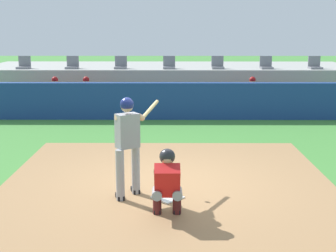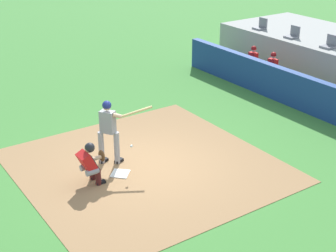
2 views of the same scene
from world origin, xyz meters
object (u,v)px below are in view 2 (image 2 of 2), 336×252
object	(u,v)px
stadium_seat_2	(330,44)
stadium_seat_1	(293,35)
home_plate	(120,174)
dugout_player_1	(270,68)
dugout_player_0	(251,62)
stadium_seat_0	(261,26)
batter_at_plate	(109,128)
catcher_crouched	(91,162)

from	to	relation	value
stadium_seat_2	stadium_seat_1	bearing A→B (deg)	180.00
home_plate	dugout_player_1	xyz separation A→B (m)	(-2.86, 8.14, 0.65)
dugout_player_0	stadium_seat_0	xyz separation A→B (m)	(-1.63, 2.03, 0.86)
batter_at_plate	stadium_seat_2	bearing A→B (deg)	96.63
dugout_player_0	dugout_player_1	size ratio (longest dim) A/B	1.00
home_plate	stadium_seat_2	distance (m)	10.46
batter_at_plate	stadium_seat_2	size ratio (longest dim) A/B	3.76
catcher_crouched	dugout_player_0	size ratio (longest dim) A/B	1.14
stadium_seat_1	stadium_seat_2	distance (m)	1.86
catcher_crouched	dugout_player_1	distance (m)	9.38
home_plate	catcher_crouched	bearing A→B (deg)	-90.71
stadium_seat_1	stadium_seat_2	bearing A→B (deg)	0.00
stadium_seat_2	dugout_player_0	bearing A→B (deg)	-135.68
batter_at_plate	stadium_seat_2	world-z (taller)	stadium_seat_2
catcher_crouched	stadium_seat_1	distance (m)	11.62
stadium_seat_1	catcher_crouched	bearing A→B (deg)	-71.35
dugout_player_0	stadium_seat_2	xyz separation A→B (m)	(2.08, 2.03, 0.86)
dugout_player_0	stadium_seat_1	world-z (taller)	stadium_seat_1
stadium_seat_0	home_plate	bearing A→B (deg)	-61.31
stadium_seat_1	stadium_seat_2	size ratio (longest dim) A/B	1.00
batter_at_plate	dugout_player_1	size ratio (longest dim) A/B	1.39
dugout_player_1	home_plate	bearing A→B (deg)	-70.64
home_plate	dugout_player_0	distance (m)	9.07
stadium_seat_0	stadium_seat_1	xyz separation A→B (m)	(1.86, 0.00, 0.00)
stadium_seat_1	home_plate	bearing A→B (deg)	-69.95
home_plate	dugout_player_0	world-z (taller)	dugout_player_0
stadium_seat_1	dugout_player_1	bearing A→B (deg)	-67.26
home_plate	catcher_crouched	xyz separation A→B (m)	(-0.01, -0.79, 0.58)
home_plate	catcher_crouched	world-z (taller)	catcher_crouched
batter_at_plate	dugout_player_0	xyz separation A→B (m)	(-3.26, 8.05, -0.36)
stadium_seat_2	home_plate	bearing A→B (deg)	-79.66
home_plate	dugout_player_1	distance (m)	8.66
dugout_player_0	home_plate	bearing A→B (deg)	-64.18
stadium_seat_2	dugout_player_1	bearing A→B (deg)	-116.27
catcher_crouched	stadium_seat_2	distance (m)	11.17
stadium_seat_0	stadium_seat_1	size ratio (longest dim) A/B	1.00
dugout_player_0	stadium_seat_0	size ratio (longest dim) A/B	2.71
catcher_crouched	stadium_seat_2	bearing A→B (deg)	99.56
home_plate	batter_at_plate	distance (m)	1.23
catcher_crouched	stadium_seat_2	xyz separation A→B (m)	(-1.85, 10.97, 0.93)
dugout_player_1	dugout_player_0	bearing A→B (deg)	180.00
batter_at_plate	catcher_crouched	world-z (taller)	batter_at_plate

